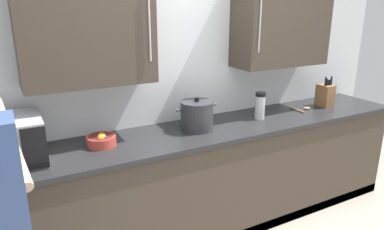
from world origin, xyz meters
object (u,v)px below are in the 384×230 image
knife_block (325,95)px  wooden_spoon (302,109)px  stock_pot (197,115)px  fruit_bowl (101,140)px  thermos_flask (260,106)px

knife_block → wooden_spoon: size_ratio=1.55×
stock_pot → fruit_bowl: bearing=178.3°
fruit_bowl → wooden_spoon: bearing=-0.7°
stock_pot → knife_block: bearing=-0.1°
fruit_bowl → wooden_spoon: (1.88, -0.02, -0.03)m
fruit_bowl → thermos_flask: size_ratio=0.89×
knife_block → fruit_bowl: knife_block is taller
knife_block → thermos_flask: 0.80m
thermos_flask → knife_block: bearing=1.4°
stock_pot → wooden_spoon: stock_pot is taller
stock_pot → knife_block: (1.41, -0.00, -0.01)m
stock_pot → wooden_spoon: (1.13, 0.00, -0.11)m
knife_block → thermos_flask: knife_block is taller
stock_pot → fruit_bowl: (-0.75, 0.02, -0.07)m
knife_block → fruit_bowl: bearing=179.4°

